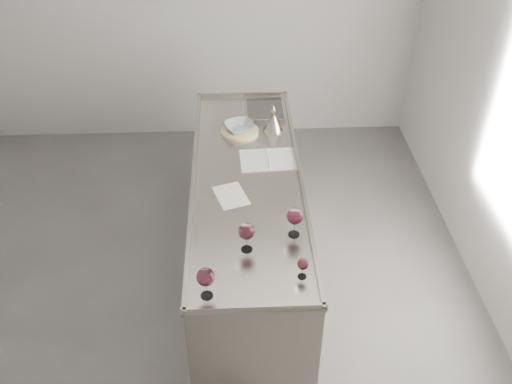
{
  "coord_description": "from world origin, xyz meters",
  "views": [
    {
      "loc": [
        0.42,
        -2.89,
        3.23
      ],
      "look_at": [
        0.55,
        0.02,
        1.02
      ],
      "focal_mm": 40.0,
      "sensor_mm": 36.0,
      "label": 1
    }
  ],
  "objects_px": {
    "wine_glass_right": "(295,217)",
    "ceramic_bowl": "(240,127)",
    "wine_glass_middle": "(247,232)",
    "wine_glass_small": "(303,265)",
    "counter": "(248,228)",
    "notebook": "(269,160)",
    "wine_glass_left": "(206,278)",
    "wine_funnel": "(273,123)"
  },
  "relations": [
    {
      "from": "wine_glass_left",
      "to": "counter",
      "type": "bearing_deg",
      "value": 76.91
    },
    {
      "from": "wine_glass_left",
      "to": "wine_glass_small",
      "type": "xyz_separation_m",
      "value": [
        0.53,
        0.12,
        -0.05
      ]
    },
    {
      "from": "wine_glass_small",
      "to": "wine_funnel",
      "type": "height_order",
      "value": "wine_funnel"
    },
    {
      "from": "counter",
      "to": "wine_glass_small",
      "type": "height_order",
      "value": "wine_glass_small"
    },
    {
      "from": "wine_glass_small",
      "to": "notebook",
      "type": "distance_m",
      "value": 1.17
    },
    {
      "from": "wine_glass_middle",
      "to": "wine_glass_right",
      "type": "bearing_deg",
      "value": 22.31
    },
    {
      "from": "wine_glass_middle",
      "to": "notebook",
      "type": "xyz_separation_m",
      "value": [
        0.19,
        0.93,
        -0.13
      ]
    },
    {
      "from": "wine_glass_left",
      "to": "notebook",
      "type": "distance_m",
      "value": 1.35
    },
    {
      "from": "wine_glass_small",
      "to": "wine_funnel",
      "type": "distance_m",
      "value": 1.57
    },
    {
      "from": "wine_glass_middle",
      "to": "ceramic_bowl",
      "type": "height_order",
      "value": "wine_glass_middle"
    },
    {
      "from": "wine_funnel",
      "to": "wine_glass_right",
      "type": "bearing_deg",
      "value": -88.04
    },
    {
      "from": "wine_glass_small",
      "to": "notebook",
      "type": "height_order",
      "value": "wine_glass_small"
    },
    {
      "from": "wine_glass_middle",
      "to": "wine_glass_right",
      "type": "height_order",
      "value": "wine_glass_right"
    },
    {
      "from": "counter",
      "to": "ceramic_bowl",
      "type": "relative_size",
      "value": 10.96
    },
    {
      "from": "counter",
      "to": "ceramic_bowl",
      "type": "distance_m",
      "value": 0.79
    },
    {
      "from": "counter",
      "to": "ceramic_bowl",
      "type": "xyz_separation_m",
      "value": [
        -0.04,
        0.6,
        0.52
      ]
    },
    {
      "from": "notebook",
      "to": "wine_funnel",
      "type": "distance_m",
      "value": 0.42
    },
    {
      "from": "wine_glass_right",
      "to": "notebook",
      "type": "bearing_deg",
      "value": 97.26
    },
    {
      "from": "wine_glass_middle",
      "to": "ceramic_bowl",
      "type": "xyz_separation_m",
      "value": [
        -0.01,
        1.33,
        -0.09
      ]
    },
    {
      "from": "notebook",
      "to": "wine_glass_right",
      "type": "bearing_deg",
      "value": -85.03
    },
    {
      "from": "wine_glass_small",
      "to": "wine_funnel",
      "type": "relative_size",
      "value": 0.57
    },
    {
      "from": "counter",
      "to": "wine_glass_small",
      "type": "xyz_separation_m",
      "value": [
        0.27,
        -0.96,
        0.56
      ]
    },
    {
      "from": "wine_glass_right",
      "to": "ceramic_bowl",
      "type": "xyz_separation_m",
      "value": [
        -0.3,
        1.21,
        -0.09
      ]
    },
    {
      "from": "counter",
      "to": "wine_glass_right",
      "type": "xyz_separation_m",
      "value": [
        0.26,
        -0.61,
        0.61
      ]
    },
    {
      "from": "wine_glass_middle",
      "to": "wine_glass_small",
      "type": "relative_size",
      "value": 1.49
    },
    {
      "from": "wine_glass_small",
      "to": "notebook",
      "type": "xyz_separation_m",
      "value": [
        -0.11,
        1.16,
        -0.09
      ]
    },
    {
      "from": "wine_glass_middle",
      "to": "wine_glass_left",
      "type": "bearing_deg",
      "value": -122.68
    },
    {
      "from": "counter",
      "to": "wine_glass_small",
      "type": "bearing_deg",
      "value": -74.07
    },
    {
      "from": "wine_glass_middle",
      "to": "wine_glass_small",
      "type": "bearing_deg",
      "value": -38.05
    },
    {
      "from": "wine_glass_middle",
      "to": "ceramic_bowl",
      "type": "distance_m",
      "value": 1.33
    },
    {
      "from": "notebook",
      "to": "ceramic_bowl",
      "type": "relative_size",
      "value": 1.88
    },
    {
      "from": "wine_glass_left",
      "to": "wine_glass_small",
      "type": "relative_size",
      "value": 1.49
    },
    {
      "from": "notebook",
      "to": "wine_funnel",
      "type": "xyz_separation_m",
      "value": [
        0.06,
        0.41,
        0.06
      ]
    },
    {
      "from": "wine_glass_middle",
      "to": "notebook",
      "type": "height_order",
      "value": "wine_glass_middle"
    },
    {
      "from": "wine_funnel",
      "to": "wine_glass_small",
      "type": "bearing_deg",
      "value": -88.09
    },
    {
      "from": "ceramic_bowl",
      "to": "wine_funnel",
      "type": "bearing_deg",
      "value": 2.4
    },
    {
      "from": "ceramic_bowl",
      "to": "wine_glass_right",
      "type": "bearing_deg",
      "value": -76.0
    },
    {
      "from": "wine_glass_left",
      "to": "wine_glass_small",
      "type": "bearing_deg",
      "value": 12.67
    },
    {
      "from": "counter",
      "to": "wine_funnel",
      "type": "relative_size",
      "value": 10.58
    },
    {
      "from": "counter",
      "to": "wine_glass_left",
      "type": "distance_m",
      "value": 1.26
    },
    {
      "from": "wine_glass_left",
      "to": "ceramic_bowl",
      "type": "relative_size",
      "value": 0.87
    },
    {
      "from": "wine_glass_right",
      "to": "wine_glass_small",
      "type": "height_order",
      "value": "wine_glass_right"
    }
  ]
}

